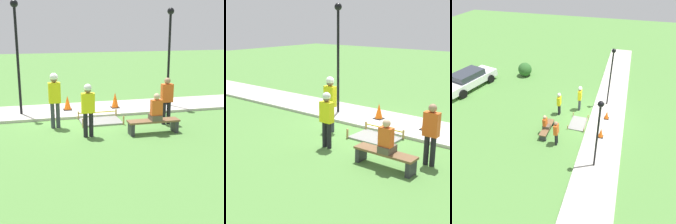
{
  "view_description": "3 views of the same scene",
  "coord_description": "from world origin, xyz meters",
  "views": [
    {
      "loc": [
        1.66,
        12.35,
        3.48
      ],
      "look_at": [
        -0.93,
        2.11,
        0.75
      ],
      "focal_mm": 55.0,
      "sensor_mm": 36.0,
      "label": 1
    },
    {
      "loc": [
        -6.53,
        9.46,
        3.76
      ],
      "look_at": [
        -0.63,
        2.23,
        1.2
      ],
      "focal_mm": 55.0,
      "sensor_mm": 36.0,
      "label": 2
    },
    {
      "loc": [
        -12.03,
        -1.63,
        9.1
      ],
      "look_at": [
        -0.92,
        1.6,
        0.8
      ],
      "focal_mm": 35.0,
      "sensor_mm": 36.0,
      "label": 3
    }
  ],
  "objects": [
    {
      "name": "park_bench",
      "position": [
        -2.27,
        2.32,
        0.32
      ],
      "size": [
        1.7,
        0.44,
        0.45
      ],
      "color": "#2D2D33",
      "rests_on": "ground_plane"
    },
    {
      "name": "ground_plane",
      "position": [
        0.0,
        0.0,
        0.0
      ],
      "size": [
        60.0,
        60.0,
        0.0
      ],
      "primitive_type": "plane",
      "color": "#51843D"
    },
    {
      "name": "lamppost_near",
      "position": [
        1.91,
        -0.9,
        2.83
      ],
      "size": [
        0.28,
        0.28,
        4.21
      ],
      "color": "black",
      "rests_on": "sidewalk"
    },
    {
      "name": "traffic_cone_far_patch",
      "position": [
        0.1,
        -1.1,
        0.39
      ],
      "size": [
        0.34,
        0.34,
        0.58
      ],
      "color": "black",
      "rests_on": "sidewalk"
    },
    {
      "name": "sidewalk",
      "position": [
        0.0,
        -1.15,
        0.05
      ],
      "size": [
        28.0,
        2.3,
        0.1
      ],
      "color": "#BCB7AD",
      "rests_on": "ground_plane"
    },
    {
      "name": "traffic_cone_near_patch",
      "position": [
        -1.85,
        -0.99,
        0.41
      ],
      "size": [
        0.34,
        0.34,
        0.64
      ],
      "color": "black",
      "rests_on": "sidewalk"
    },
    {
      "name": "wet_concrete_patch",
      "position": [
        -0.87,
        0.63,
        0.03
      ],
      "size": [
        1.5,
        1.1,
        0.32
      ],
      "color": "gray",
      "rests_on": "ground_plane"
    },
    {
      "name": "lamppost_far",
      "position": [
        -4.15,
        -0.98,
        2.71
      ],
      "size": [
        0.28,
        0.28,
        4.0
      ],
      "color": "black",
      "rests_on": "sidewalk"
    },
    {
      "name": "person_seated_on_bench",
      "position": [
        -2.33,
        2.37,
        0.8
      ],
      "size": [
        0.36,
        0.44,
        0.89
      ],
      "color": "brown",
      "rests_on": "park_bench"
    },
    {
      "name": "worker_supervisor",
      "position": [
        -0.15,
        2.17,
        1.0
      ],
      "size": [
        0.4,
        0.24,
        1.7
      ],
      "color": "black",
      "rests_on": "ground_plane"
    },
    {
      "name": "bystander_in_orange_shirt",
      "position": [
        -3.08,
        1.44,
        0.94
      ],
      "size": [
        0.4,
        0.22,
        1.67
      ],
      "color": "black",
      "rests_on": "ground_plane"
    },
    {
      "name": "worker_assistant",
      "position": [
        0.77,
        0.94,
        1.15
      ],
      "size": [
        0.4,
        0.27,
        1.89
      ],
      "color": "#383D47",
      "rests_on": "ground_plane"
    }
  ]
}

